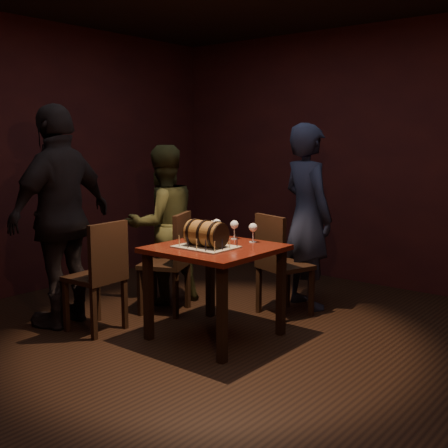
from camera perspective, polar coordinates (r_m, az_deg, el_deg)
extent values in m
plane|color=black|center=(4.51, -0.59, -12.08)|extent=(5.00, 5.00, 0.00)
cube|color=black|center=(6.35, 14.05, 6.64)|extent=(5.00, 0.04, 2.80)
cube|color=black|center=(6.12, -19.05, 6.36)|extent=(0.04, 5.00, 2.80)
cube|color=#44110B|center=(4.47, -0.88, -2.53)|extent=(0.90, 0.90, 0.04)
cube|color=black|center=(4.54, -7.70, -7.29)|extent=(0.06, 0.06, 0.71)
cube|color=black|center=(4.04, -0.19, -9.23)|extent=(0.06, 0.06, 0.71)
cube|color=black|center=(5.07, -1.41, -5.51)|extent=(0.06, 0.06, 0.71)
cube|color=black|center=(4.63, 5.81, -6.94)|extent=(0.06, 0.06, 0.71)
cube|color=gray|center=(4.40, -1.84, -2.34)|extent=(0.45, 0.35, 0.01)
cylinder|color=brown|center=(4.39, -1.85, -0.98)|extent=(0.30, 0.20, 0.20)
cylinder|color=black|center=(4.46, -2.93, -0.82)|extent=(0.02, 0.22, 0.22)
cylinder|color=black|center=(4.39, -1.85, -0.98)|extent=(0.02, 0.22, 0.22)
cylinder|color=black|center=(4.31, -0.73, -1.13)|extent=(0.02, 0.22, 0.22)
cylinder|color=black|center=(4.49, -3.34, -0.77)|extent=(0.01, 0.19, 0.19)
cylinder|color=black|center=(4.29, -0.29, -1.20)|extent=(0.01, 0.19, 0.19)
cylinder|color=black|center=(4.50, -3.54, -0.74)|extent=(0.04, 0.02, 0.02)
sphere|color=black|center=(4.51, -3.72, -0.71)|extent=(0.03, 0.03, 0.03)
cylinder|color=#E6CF89|center=(4.39, -4.56, -1.79)|extent=(0.01, 0.01, 0.08)
cylinder|color=black|center=(4.38, -4.57, -1.21)|extent=(0.00, 0.00, 0.01)
cylinder|color=black|center=(4.33, -3.69, -1.93)|extent=(0.01, 0.01, 0.08)
cylinder|color=black|center=(4.32, -3.70, -1.34)|extent=(0.00, 0.00, 0.01)
cylinder|color=#E6CF89|center=(4.27, -2.80, -2.07)|extent=(0.01, 0.01, 0.08)
cylinder|color=black|center=(4.26, -2.80, -1.48)|extent=(0.00, 0.00, 0.01)
cylinder|color=black|center=(4.21, -1.88, -2.22)|extent=(0.01, 0.01, 0.08)
cylinder|color=black|center=(4.20, -1.88, -1.62)|extent=(0.00, 0.00, 0.01)
cylinder|color=#E6CF89|center=(4.18, -0.96, -2.30)|extent=(0.01, 0.01, 0.08)
cylinder|color=black|center=(4.17, -0.96, -1.70)|extent=(0.00, 0.00, 0.01)
cylinder|color=black|center=(4.25, -0.17, -2.12)|extent=(0.01, 0.01, 0.08)
cylinder|color=black|center=(4.24, -0.18, -1.52)|extent=(0.00, 0.00, 0.01)
cylinder|color=#E6CF89|center=(4.31, 0.59, -1.95)|extent=(0.01, 0.01, 0.08)
cylinder|color=black|center=(4.31, 0.59, -1.36)|extent=(0.00, 0.00, 0.01)
cylinder|color=black|center=(4.39, 1.32, -1.78)|extent=(0.01, 0.01, 0.08)
cylinder|color=black|center=(4.38, 1.33, -1.20)|extent=(0.00, 0.00, 0.01)
cylinder|color=#E6CF89|center=(4.44, 0.40, -1.64)|extent=(0.01, 0.01, 0.08)
cylinder|color=black|center=(4.43, 0.40, -1.07)|extent=(0.00, 0.00, 0.01)
cylinder|color=black|center=(4.50, -0.50, -1.51)|extent=(0.01, 0.01, 0.08)
cylinder|color=black|center=(4.49, -0.50, -0.95)|extent=(0.00, 0.00, 0.01)
cylinder|color=#E6CF89|center=(4.55, -1.38, -1.38)|extent=(0.01, 0.01, 0.08)
cylinder|color=black|center=(4.55, -1.38, -0.83)|extent=(0.00, 0.00, 0.01)
cylinder|color=black|center=(4.61, -2.24, -1.26)|extent=(0.01, 0.01, 0.08)
cylinder|color=black|center=(4.60, -2.24, -0.71)|extent=(0.00, 0.00, 0.01)
cylinder|color=#E6CF89|center=(4.58, -3.02, -1.33)|extent=(0.01, 0.01, 0.08)
cylinder|color=black|center=(4.58, -3.02, -0.77)|extent=(0.00, 0.00, 0.01)
cylinder|color=black|center=(4.52, -3.79, -1.48)|extent=(0.01, 0.01, 0.08)
cylinder|color=black|center=(4.51, -3.80, -0.92)|extent=(0.00, 0.00, 0.01)
cylinder|color=#E6CF89|center=(4.45, -4.58, -1.64)|extent=(0.01, 0.01, 0.08)
cylinder|color=black|center=(4.45, -4.59, -1.07)|extent=(0.00, 0.00, 0.01)
cylinder|color=silver|center=(4.85, -0.73, -1.34)|extent=(0.06, 0.06, 0.01)
cylinder|color=silver|center=(4.85, -0.73, -0.79)|extent=(0.01, 0.01, 0.09)
sphere|color=silver|center=(4.84, -0.74, 0.08)|extent=(0.07, 0.07, 0.07)
sphere|color=#591114|center=(4.84, -0.74, 0.00)|extent=(0.05, 0.05, 0.05)
cylinder|color=silver|center=(4.78, 1.05, -1.50)|extent=(0.06, 0.06, 0.01)
cylinder|color=silver|center=(4.77, 1.06, -0.95)|extent=(0.01, 0.01, 0.09)
sphere|color=silver|center=(4.76, 1.06, -0.06)|extent=(0.07, 0.07, 0.07)
cylinder|color=silver|center=(4.63, 2.96, -1.84)|extent=(0.06, 0.06, 0.01)
cylinder|color=silver|center=(4.62, 2.96, -1.26)|extent=(0.01, 0.01, 0.09)
sphere|color=silver|center=(4.61, 2.97, -0.35)|extent=(0.07, 0.07, 0.07)
sphere|color=#BF594C|center=(4.61, 2.97, -0.43)|extent=(0.05, 0.05, 0.05)
cylinder|color=silver|center=(4.73, -0.61, -0.72)|extent=(0.07, 0.07, 0.15)
cylinder|color=#9E5414|center=(4.74, -0.61, -0.92)|extent=(0.06, 0.06, 0.11)
cylinder|color=white|center=(4.73, -0.61, -0.13)|extent=(0.06, 0.06, 0.02)
cube|color=black|center=(5.13, 6.24, -4.29)|extent=(0.50, 0.50, 0.04)
cube|color=black|center=(5.18, 8.87, -6.92)|extent=(0.04, 0.04, 0.43)
cube|color=black|center=(5.42, 6.45, -6.15)|extent=(0.04, 0.04, 0.43)
cube|color=black|center=(4.96, 5.92, -7.55)|extent=(0.04, 0.04, 0.43)
cube|color=black|center=(5.22, 3.56, -6.70)|extent=(0.04, 0.04, 0.43)
cube|color=black|center=(4.97, 4.69, -1.75)|extent=(0.39, 0.16, 0.46)
cube|color=black|center=(5.21, -6.11, -4.10)|extent=(0.53, 0.53, 0.04)
cube|color=black|center=(5.48, -7.11, -6.01)|extent=(0.04, 0.04, 0.43)
cube|color=black|center=(5.17, -8.51, -6.92)|extent=(0.04, 0.04, 0.43)
cube|color=black|center=(5.36, -3.72, -6.28)|extent=(0.04, 0.04, 0.43)
cube|color=black|center=(5.05, -4.94, -7.23)|extent=(0.04, 0.04, 0.43)
cube|color=black|center=(5.10, -4.26, -1.49)|extent=(0.20, 0.38, 0.46)
cube|color=black|center=(4.81, -13.01, -5.35)|extent=(0.42, 0.42, 0.04)
cube|color=black|center=(5.10, -12.75, -7.26)|extent=(0.04, 0.04, 0.43)
cube|color=black|center=(4.90, -15.75, -8.06)|extent=(0.04, 0.04, 0.43)
cube|color=black|center=(4.86, -10.06, -7.98)|extent=(0.04, 0.04, 0.43)
cube|color=black|center=(4.64, -13.10, -8.88)|extent=(0.04, 0.04, 0.43)
cube|color=black|center=(4.63, -11.64, -2.69)|extent=(0.06, 0.40, 0.46)
imported|color=#1C2138|center=(5.35, 8.44, 0.77)|extent=(0.75, 0.65, 1.74)
imported|color=#36371B|center=(5.49, -6.27, -0.06)|extent=(0.78, 0.89, 1.54)
imported|color=black|center=(4.96, -16.19, 0.76)|extent=(0.66, 1.17, 1.89)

